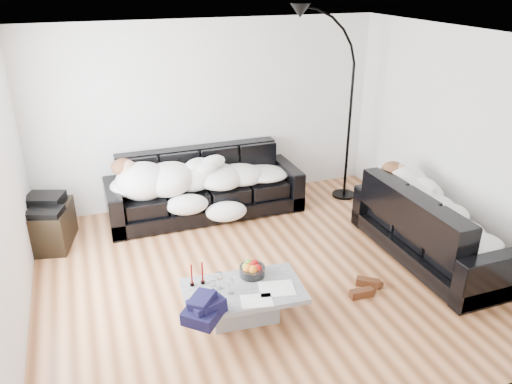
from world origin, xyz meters
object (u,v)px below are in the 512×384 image
object	(u,v)px
av_cabinet	(49,226)
shoes	(365,288)
sofa_right	(434,224)
sofa_back	(205,184)
floor_lamp	(350,118)
fruit_bowl	(252,269)
wine_glass_b	(213,288)
stereo	(45,203)
wine_glass_a	(220,280)
coffee_table	(243,303)
wine_glass_c	(231,286)
sleeper_back	(205,172)
candle_right	(202,273)
candle_left	(192,275)
sleeper_right	(436,208)

from	to	relation	value
av_cabinet	shoes	bearing A→B (deg)	-22.31
sofa_right	shoes	distance (m)	1.24
sofa_back	floor_lamp	world-z (taller)	floor_lamp
fruit_bowl	wine_glass_b	bearing A→B (deg)	-157.85
stereo	av_cabinet	bearing A→B (deg)	0.00
wine_glass_a	av_cabinet	size ratio (longest dim) A/B	0.25
coffee_table	wine_glass_c	world-z (taller)	wine_glass_c
sofa_right	shoes	world-z (taller)	sofa_right
sofa_right	stereo	xyz separation A→B (m)	(-4.30, 1.88, 0.14)
sofa_right	wine_glass_a	world-z (taller)	sofa_right
wine_glass_c	shoes	bearing A→B (deg)	-0.18
sleeper_back	candle_right	distance (m)	2.22
wine_glass_b	floor_lamp	world-z (taller)	floor_lamp
sofa_back	coffee_table	world-z (taller)	sofa_back
wine_glass_b	fruit_bowl	bearing A→B (deg)	22.15
sofa_right	candle_left	xyz separation A→B (m)	(-2.94, -0.11, 0.02)
sleeper_right	shoes	size ratio (longest dim) A/B	4.32
sleeper_back	stereo	distance (m)	2.07
wine_glass_b	shoes	distance (m)	1.70
sofa_back	fruit_bowl	world-z (taller)	sofa_back
av_cabinet	wine_glass_b	bearing A→B (deg)	-42.53
sleeper_back	sleeper_right	xyz separation A→B (m)	(2.24, -2.02, -0.00)
sleeper_back	stereo	xyz separation A→B (m)	(-2.06, -0.14, -0.07)
sleeper_back	wine_glass_a	distance (m)	2.33
sleeper_back	av_cabinet	size ratio (longest dim) A/B	3.07
sofa_back	fruit_bowl	xyz separation A→B (m)	(-0.09, -2.22, -0.02)
sofa_right	wine_glass_c	bearing A→B (deg)	97.94
floor_lamp	sleeper_right	bearing A→B (deg)	-87.29
sleeper_right	candle_left	world-z (taller)	sleeper_right
sleeper_right	coffee_table	size ratio (longest dim) A/B	1.58
sofa_back	wine_glass_a	xyz separation A→B (m)	(-0.46, -2.33, -0.00)
sofa_right	wine_glass_c	size ratio (longest dim) A/B	12.73
sofa_right	wine_glass_c	xyz separation A→B (m)	(-2.63, -0.37, -0.01)
wine_glass_a	stereo	size ratio (longest dim) A/B	0.43
candle_left	av_cabinet	size ratio (longest dim) A/B	0.32
av_cabinet	stereo	size ratio (longest dim) A/B	1.68
candle_left	shoes	xyz separation A→B (m)	(1.82, -0.26, -0.41)
sleeper_right	shoes	distance (m)	1.32
candle_right	av_cabinet	xyz separation A→B (m)	(-1.47, 1.99, -0.21)
sleeper_back	floor_lamp	bearing A→B (deg)	-2.82
sofa_back	sofa_right	world-z (taller)	sofa_back
coffee_table	candle_left	distance (m)	0.58
sofa_right	wine_glass_b	size ratio (longest dim) A/B	13.55
candle_right	sofa_right	bearing A→B (deg)	2.25
candle_left	sleeper_back	bearing A→B (deg)	71.77
sofa_right	wine_glass_b	world-z (taller)	sofa_right
sofa_right	candle_left	distance (m)	2.94
sleeper_back	av_cabinet	bearing A→B (deg)	-176.00
candle_left	candle_right	distance (m)	0.11
fruit_bowl	wine_glass_c	size ratio (longest dim) A/B	1.55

